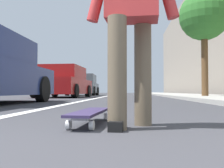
{
  "coord_description": "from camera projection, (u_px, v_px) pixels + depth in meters",
  "views": [
    {
      "loc": [
        -0.89,
        -0.2,
        0.28
      ],
      "look_at": [
        12.59,
        0.8,
        0.68
      ],
      "focal_mm": 39.63,
      "sensor_mm": 36.0,
      "label": 1
    }
  ],
  "objects": [
    {
      "name": "skateboard",
      "position": [
        90.0,
        113.0,
        2.06
      ],
      "size": [
        0.85,
        0.26,
        0.11
      ],
      "color": "white",
      "rests_on": "ground"
    },
    {
      "name": "sidewalk_curb",
      "position": [
        175.0,
        94.0,
        18.58
      ],
      "size": [
        52.0,
        3.2,
        0.1
      ],
      "primitive_type": "cube",
      "color": "#9E9B93",
      "rests_on": "ground"
    },
    {
      "name": "street_tree_mid",
      "position": [
        204.0,
        17.0,
        9.77
      ],
      "size": [
        1.96,
        1.96,
        4.26
      ],
      "color": "brown",
      "rests_on": "ground"
    },
    {
      "name": "ground_plane",
      "position": [
        126.0,
        98.0,
        10.86
      ],
      "size": [
        80.0,
        80.0,
        0.0
      ],
      "primitive_type": "plane",
      "color": "#38383D"
    },
    {
      "name": "parked_car_far",
      "position": [
        83.0,
        86.0,
        17.5
      ],
      "size": [
        4.15,
        2.06,
        1.47
      ],
      "color": "#4C5156",
      "rests_on": "ground"
    },
    {
      "name": "traffic_light",
      "position": [
        109.0,
        58.0,
        21.16
      ],
      "size": [
        0.33,
        0.28,
        4.53
      ],
      "color": "#2D2D2D",
      "rests_on": "ground"
    },
    {
      "name": "building_facade",
      "position": [
        200.0,
        39.0,
        22.49
      ],
      "size": [
        40.0,
        1.2,
        10.15
      ],
      "primitive_type": "cube",
      "color": "gray",
      "rests_on": "ground"
    },
    {
      "name": "lane_stripe_white",
      "position": [
        114.0,
        95.0,
        20.91
      ],
      "size": [
        52.0,
        0.16,
        0.01
      ],
      "primitive_type": "cube",
      "color": "silver",
      "rests_on": "ground"
    },
    {
      "name": "parked_car_mid",
      "position": [
        64.0,
        83.0,
        11.76
      ],
      "size": [
        4.13,
        2.16,
        1.46
      ],
      "color": "maroon",
      "rests_on": "ground"
    },
    {
      "name": "skater_person",
      "position": [
        131.0,
        6.0,
        1.91
      ],
      "size": [
        0.45,
        0.72,
        1.64
      ],
      "color": "brown",
      "rests_on": "ground"
    }
  ]
}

